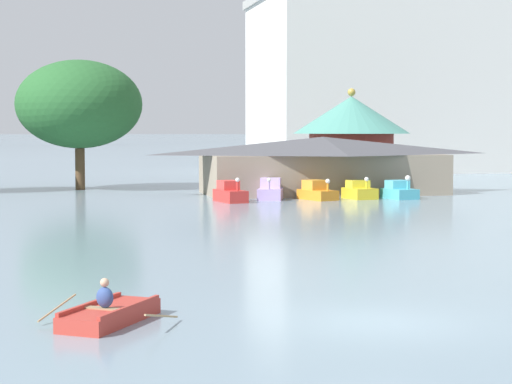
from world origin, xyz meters
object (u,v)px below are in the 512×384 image
(pedal_boat_cyan, at_px, (399,191))
(pedal_boat_yellow, at_px, (359,191))
(shoreline_tree_mid, at_px, (79,104))
(pedal_boat_red, at_px, (230,193))
(pedal_boat_orange, at_px, (317,192))
(boathouse, at_px, (323,164))
(pedal_boat_lavender, at_px, (270,191))
(rowboat_with_rower, at_px, (110,314))
(green_roof_pavilion, at_px, (351,133))
(background_building_block, at_px, (399,83))

(pedal_boat_cyan, bearing_deg, pedal_boat_yellow, -109.79)
(pedal_boat_cyan, relative_size, shoreline_tree_mid, 0.27)
(pedal_boat_red, relative_size, shoreline_tree_mid, 0.31)
(pedal_boat_yellow, distance_m, shoreline_tree_mid, 23.90)
(pedal_boat_orange, distance_m, boathouse, 6.04)
(pedal_boat_lavender, height_order, pedal_boat_yellow, same)
(pedal_boat_red, bearing_deg, pedal_boat_cyan, 79.26)
(rowboat_with_rower, distance_m, pedal_boat_lavender, 39.55)
(pedal_boat_red, distance_m, pedal_boat_cyan, 11.90)
(pedal_boat_cyan, relative_size, green_roof_pavilion, 0.27)
(rowboat_with_rower, relative_size, shoreline_tree_mid, 0.33)
(pedal_boat_cyan, distance_m, shoreline_tree_mid, 26.31)
(pedal_boat_orange, xyz_separation_m, shoreline_tree_mid, (-15.34, 14.01, 6.21))
(background_building_block, bearing_deg, pedal_boat_red, -124.25)
(pedal_boat_red, xyz_separation_m, background_building_block, (28.30, 41.57, 9.65))
(pedal_boat_orange, xyz_separation_m, pedal_boat_yellow, (3.06, 0.08, -0.01))
(pedal_boat_yellow, bearing_deg, pedal_boat_red, -96.36)
(rowboat_with_rower, relative_size, green_roof_pavilion, 0.33)
(green_roof_pavilion, distance_m, shoreline_tree_mid, 23.99)
(pedal_boat_red, bearing_deg, green_roof_pavilion, 129.61)
(pedal_boat_lavender, distance_m, green_roof_pavilion, 20.50)
(rowboat_with_rower, xyz_separation_m, background_building_block, (38.43, 77.59, 9.99))
(pedal_boat_red, relative_size, pedal_boat_lavender, 1.11)
(pedal_boat_orange, height_order, pedal_boat_cyan, pedal_boat_cyan)
(pedal_boat_red, xyz_separation_m, boathouse, (8.18, 5.96, 1.65))
(green_roof_pavilion, height_order, background_building_block, background_building_block)
(pedal_boat_lavender, bearing_deg, rowboat_with_rower, -0.74)
(pedal_boat_lavender, relative_size, background_building_block, 0.09)
(boathouse, xyz_separation_m, background_building_block, (20.12, 35.61, 8.00))
(pedal_boat_lavender, xyz_separation_m, pedal_boat_orange, (3.08, -0.72, -0.06))
(pedal_boat_yellow, relative_size, green_roof_pavilion, 0.25)
(pedal_boat_lavender, height_order, shoreline_tree_mid, shoreline_tree_mid)
(green_roof_pavilion, bearing_deg, pedal_boat_orange, -115.66)
(pedal_boat_lavender, bearing_deg, green_roof_pavilion, 164.23)
(background_building_block, bearing_deg, green_roof_pavilion, -120.32)
(rowboat_with_rower, distance_m, pedal_boat_orange, 40.02)
(rowboat_with_rower, height_order, pedal_boat_red, pedal_boat_red)
(pedal_boat_yellow, distance_m, background_building_block, 46.22)
(green_roof_pavilion, bearing_deg, background_building_block, 59.68)
(shoreline_tree_mid, bearing_deg, green_roof_pavilion, 7.95)
(pedal_boat_red, bearing_deg, shoreline_tree_mid, -159.09)
(pedal_boat_orange, bearing_deg, shoreline_tree_mid, -152.34)
(pedal_boat_yellow, xyz_separation_m, background_building_block, (19.12, 40.95, 9.70))
(green_roof_pavilion, xyz_separation_m, background_building_block, (13.87, 23.71, 5.75))
(rowboat_with_rower, bearing_deg, pedal_boat_lavender, 13.97)
(boathouse, height_order, green_roof_pavilion, green_roof_pavilion)
(pedal_boat_yellow, xyz_separation_m, pedal_boat_cyan, (2.72, -0.48, -0.01))
(boathouse, bearing_deg, rowboat_with_rower, -113.56)
(pedal_boat_yellow, bearing_deg, pedal_boat_orange, -98.79)
(pedal_boat_yellow, distance_m, boathouse, 5.69)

